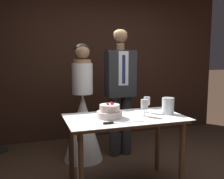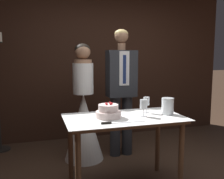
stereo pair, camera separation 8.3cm
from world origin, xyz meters
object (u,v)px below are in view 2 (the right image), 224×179
at_px(cake_knife, 115,123).
at_px(groom, 121,88).
at_px(tiered_cake, 108,112).
at_px(wine_glass_middle, 144,105).
at_px(wine_glass_near, 146,102).
at_px(cake_table, 124,127).
at_px(bride, 84,118).
at_px(hurricane_candle, 168,107).

height_order(cake_knife, groom, groom).
bearing_deg(tiered_cake, wine_glass_middle, -9.16).
xyz_separation_m(cake_knife, wine_glass_near, (0.48, 0.33, 0.12)).
xyz_separation_m(cake_knife, groom, (0.45, 1.11, 0.19)).
bearing_deg(tiered_cake, wine_glass_near, 10.23).
height_order(cake_table, groom, groom).
bearing_deg(groom, wine_glass_middle, -94.27).
bearing_deg(cake_table, bride, 107.07).
bearing_deg(cake_knife, tiered_cake, 90.52).
xyz_separation_m(cake_table, tiered_cake, (-0.17, 0.02, 0.17)).
bearing_deg(groom, tiered_cake, -116.94).
bearing_deg(wine_glass_middle, groom, 85.73).
bearing_deg(bride, wine_glass_near, -53.67).
relative_size(cake_table, groom, 0.70).
relative_size(tiered_cake, bride, 0.17).
bearing_deg(wine_glass_near, tiered_cake, -169.77).
xyz_separation_m(hurricane_candle, bride, (-0.77, 0.92, -0.29)).
bearing_deg(bride, groom, -0.07).
bearing_deg(cake_table, wine_glass_middle, -10.99).
xyz_separation_m(cake_table, wine_glass_near, (0.30, 0.11, 0.24)).
xyz_separation_m(tiered_cake, wine_glass_middle, (0.37, -0.06, 0.06)).
xyz_separation_m(tiered_cake, hurricane_candle, (0.67, -0.05, 0.03)).
bearing_deg(cake_knife, bride, 96.82).
distance_m(wine_glass_middle, bride, 1.10).
relative_size(cake_table, wine_glass_near, 6.86).
bearing_deg(wine_glass_near, hurricane_candle, -33.64).
bearing_deg(tiered_cake, cake_table, -6.92).
relative_size(wine_glass_middle, groom, 0.10).
bearing_deg(cake_table, cake_knife, -128.23).
relative_size(wine_glass_near, hurricane_candle, 1.00).
bearing_deg(bride, cake_table, -72.93).
bearing_deg(wine_glass_near, groom, 92.20).
relative_size(cake_table, tiered_cake, 4.67).
height_order(wine_glass_near, wine_glass_middle, wine_glass_near).
bearing_deg(groom, wine_glass_near, -87.80).
height_order(cake_table, bride, bride).
height_order(tiered_cake, wine_glass_middle, wine_glass_middle).
distance_m(cake_knife, wine_glass_middle, 0.43).
xyz_separation_m(wine_glass_near, groom, (-0.03, 0.79, 0.07)).
distance_m(cake_table, bride, 0.94).
bearing_deg(wine_glass_middle, hurricane_candle, 2.82).
relative_size(wine_glass_near, groom, 0.10).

